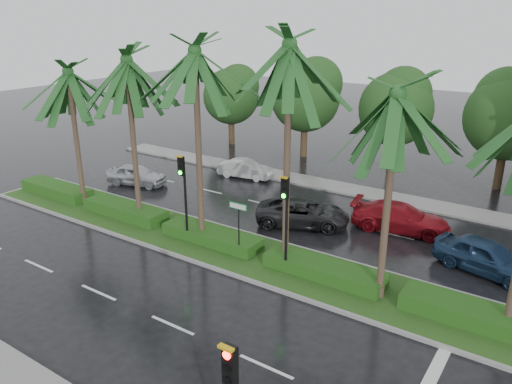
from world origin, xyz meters
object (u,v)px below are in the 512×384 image
Objects in this scene: signal_median_left at (183,186)px; car_silver at (136,175)px; street_sign at (238,216)px; car_red at (401,218)px; car_blue at (486,257)px; car_darkgrey at (303,213)px; car_white at (245,169)px.

signal_median_left is 1.11× the size of car_silver.
street_sign is 0.66× the size of car_silver.
car_silver is 16.83m from car_red.
signal_median_left is 0.88× the size of car_red.
car_blue is (9.50, 4.95, -1.38)m from street_sign.
signal_median_left is 0.90× the size of car_darkgrey.
car_red is (5.00, 7.22, -1.41)m from street_sign.
car_darkgrey is (0.50, 5.06, -1.45)m from street_sign.
car_darkgrey reaches higher than car_white.
car_white is 8.69m from car_darkgrey.
signal_median_left is at bearing 123.18° from car_darkgrey.
car_red reaches higher than car_white.
car_red is at bearing -87.45° from car_darkgrey.
signal_median_left is 10.27m from car_silver.
street_sign is 0.53× the size of car_darkgrey.
signal_median_left is 11.08m from car_white.
car_silver is 1.06× the size of car_white.
car_darkgrey is at bearing 103.56° from car_blue.
car_red is at bearing 77.50° from car_blue.
car_silver is at bearing 125.53° from car_white.
car_silver is 7.21m from car_white.
street_sign is 12.10m from car_white.
car_blue is at bearing -117.81° from car_white.
car_darkgrey is at bearing 84.36° from street_sign.
signal_median_left is at bearing 123.53° from car_red.
street_sign is 12.70m from car_silver.
car_darkgrey is (3.50, 5.24, -2.32)m from signal_median_left.
car_darkgrey is at bearing 106.39° from car_red.
street_sign is (3.00, 0.18, -0.87)m from signal_median_left.
car_silver is 21.16m from car_blue.
signal_median_left reaches higher than car_darkgrey.
car_blue reaches higher than car_darkgrey.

